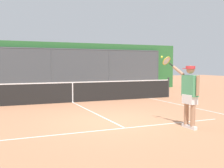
# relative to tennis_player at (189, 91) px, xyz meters

# --- Properties ---
(ground_plane) EXTENTS (60.00, 60.00, 0.00)m
(ground_plane) POSITION_rel_tennis_player_xyz_m (1.62, -1.68, -1.02)
(ground_plane) COLOR #B27551
(court_line_markings) EXTENTS (8.35, 10.28, 0.01)m
(court_line_markings) POSITION_rel_tennis_player_xyz_m (1.62, -0.40, -1.02)
(court_line_markings) COLOR white
(court_line_markings) RESTS_ON ground
(fence_backdrop) EXTENTS (19.01, 1.37, 3.23)m
(fence_backdrop) POSITION_rel_tennis_player_xyz_m (1.62, -12.23, 0.58)
(fence_backdrop) COLOR #474C51
(fence_backdrop) RESTS_ON ground
(tennis_net) EXTENTS (10.73, 0.09, 1.07)m
(tennis_net) POSITION_rel_tennis_player_xyz_m (1.62, -6.33, -0.53)
(tennis_net) COLOR #2D2D2D
(tennis_net) RESTS_ON ground
(tennis_player) EXTENTS (0.48, 1.43, 2.02)m
(tennis_player) POSITION_rel_tennis_player_xyz_m (0.00, 0.00, 0.00)
(tennis_player) COLOR silver
(tennis_player) RESTS_ON ground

